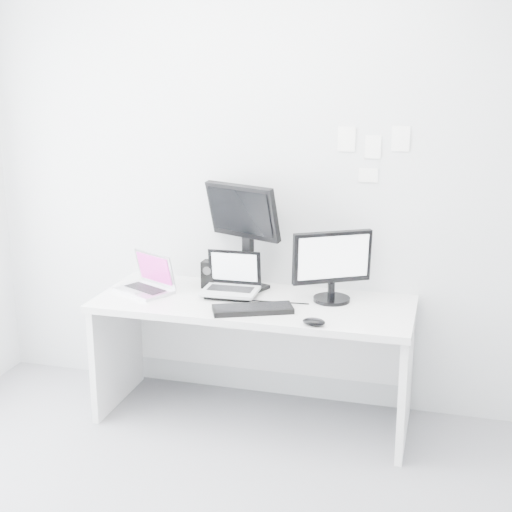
# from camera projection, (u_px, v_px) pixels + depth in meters

# --- Properties ---
(back_wall) EXTENTS (3.60, 0.00, 3.60)m
(back_wall) POSITION_uv_depth(u_px,v_px,m) (269.00, 183.00, 4.23)
(back_wall) COLOR #B7BABC
(back_wall) RESTS_ON ground
(desk) EXTENTS (1.80, 0.70, 0.73)m
(desk) POSITION_uv_depth(u_px,v_px,m) (254.00, 360.00, 4.16)
(desk) COLOR silver
(desk) RESTS_ON ground
(macbook) EXTENTS (0.39, 0.36, 0.24)m
(macbook) POSITION_uv_depth(u_px,v_px,m) (143.00, 273.00, 4.19)
(macbook) COLOR silver
(macbook) RESTS_ON desk
(speaker) EXTENTS (0.09, 0.09, 0.16)m
(speaker) POSITION_uv_depth(u_px,v_px,m) (209.00, 274.00, 4.29)
(speaker) COLOR black
(speaker) RESTS_ON desk
(dell_laptop) EXTENTS (0.32, 0.25, 0.26)m
(dell_laptop) POSITION_uv_depth(u_px,v_px,m) (230.00, 275.00, 4.10)
(dell_laptop) COLOR #B7B9BE
(dell_laptop) RESTS_ON desk
(rear_monitor) EXTENTS (0.51, 0.35, 0.65)m
(rear_monitor) POSITION_uv_depth(u_px,v_px,m) (245.00, 235.00, 4.22)
(rear_monitor) COLOR black
(rear_monitor) RESTS_ON desk
(samsung_monitor) EXTENTS (0.50, 0.41, 0.42)m
(samsung_monitor) POSITION_uv_depth(u_px,v_px,m) (333.00, 265.00, 4.01)
(samsung_monitor) COLOR black
(samsung_monitor) RESTS_ON desk
(keyboard) EXTENTS (0.46, 0.32, 0.03)m
(keyboard) POSITION_uv_depth(u_px,v_px,m) (253.00, 309.00, 3.89)
(keyboard) COLOR black
(keyboard) RESTS_ON desk
(mouse) EXTENTS (0.12, 0.08, 0.04)m
(mouse) POSITION_uv_depth(u_px,v_px,m) (314.00, 322.00, 3.68)
(mouse) COLOR black
(mouse) RESTS_ON desk
(wall_note_0) EXTENTS (0.10, 0.00, 0.14)m
(wall_note_0) POSITION_uv_depth(u_px,v_px,m) (347.00, 139.00, 4.04)
(wall_note_0) COLOR white
(wall_note_0) RESTS_ON back_wall
(wall_note_1) EXTENTS (0.09, 0.00, 0.13)m
(wall_note_1) POSITION_uv_depth(u_px,v_px,m) (373.00, 147.00, 4.01)
(wall_note_1) COLOR white
(wall_note_1) RESTS_ON back_wall
(wall_note_2) EXTENTS (0.10, 0.00, 0.14)m
(wall_note_2) POSITION_uv_depth(u_px,v_px,m) (401.00, 139.00, 3.96)
(wall_note_2) COLOR white
(wall_note_2) RESTS_ON back_wall
(wall_note_3) EXTENTS (0.11, 0.00, 0.08)m
(wall_note_3) POSITION_uv_depth(u_px,v_px,m) (368.00, 175.00, 4.06)
(wall_note_3) COLOR white
(wall_note_3) RESTS_ON back_wall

